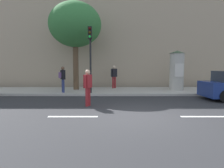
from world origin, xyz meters
TOP-DOWN VIEW (x-y plane):
  - ground_plane at (0.00, 0.00)m, footprint 80.00×80.00m
  - sidewalk_curb at (0.00, 7.00)m, footprint 36.00×4.00m
  - lane_markings at (-0.00, 0.00)m, footprint 25.80×0.16m
  - building_backdrop at (0.00, 12.00)m, footprint 36.00×5.00m
  - traffic_light at (-2.33, 5.24)m, footprint 0.24×0.45m
  - poster_column at (3.63, 6.97)m, footprint 1.09×1.09m
  - street_tree at (-3.61, 7.25)m, footprint 3.72×3.72m
  - pedestrian_in_red_top at (-2.09, 1.95)m, footprint 0.37×0.55m
  - pedestrian_tallest at (-0.82, 8.17)m, footprint 0.49×0.50m
  - pedestrian_in_light_jacket at (-4.17, 5.60)m, footprint 0.50×0.60m

SIDE VIEW (x-z plane):
  - ground_plane at x=0.00m, z-range 0.00..0.00m
  - lane_markings at x=0.00m, z-range 0.00..0.01m
  - sidewalk_curb at x=0.00m, z-range 0.00..0.15m
  - pedestrian_in_red_top at x=-2.09m, z-range 0.14..1.81m
  - pedestrian_in_light_jacket at x=-4.17m, z-range 0.32..2.00m
  - pedestrian_tallest at x=-0.82m, z-range 0.31..2.07m
  - poster_column at x=3.63m, z-range 0.17..2.97m
  - traffic_light at x=-2.33m, z-range 0.87..4.97m
  - building_backdrop at x=0.00m, z-range 0.00..9.42m
  - street_tree at x=-3.61m, z-range 1.65..7.89m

